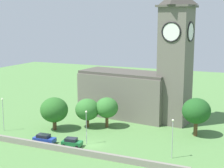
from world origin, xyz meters
TOP-DOWN VIEW (x-y plane):
  - ground_plane at (0.00, 15.00)m, footprint 200.00×200.00m
  - church at (2.60, 22.88)m, footprint 30.19×12.78m
  - quay_barrier at (0.00, -5.81)m, footprint 42.76×0.70m
  - car_blue at (-9.46, -3.13)m, footprint 4.72×2.50m
  - car_green at (-3.23, -2.50)m, footprint 4.32×2.71m
  - streetlamp_west_end at (-22.59, -0.31)m, footprint 0.44×0.44m
  - streetlamp_west_mid at (-1.10, -0.19)m, footprint 0.44×0.44m
  - streetlamp_central at (16.75, -0.30)m, footprint 0.44×0.44m
  - tree_riverside_east at (-2.17, 11.95)m, footprint 5.36×5.36m
  - tree_churchyard at (-12.42, 5.22)m, footprint 6.39×6.39m
  - tree_riverside_west at (-6.40, 10.08)m, footprint 5.69×5.69m
  - tree_by_tower at (18.23, 14.30)m, footprint 6.20×6.20m

SIDE VIEW (x-z plane):
  - ground_plane at x=0.00m, z-range 0.00..0.00m
  - quay_barrier at x=0.00m, z-range 0.00..1.20m
  - car_green at x=-3.23m, z-range 0.01..1.73m
  - car_blue at x=-9.46m, z-range 0.01..1.84m
  - tree_riverside_west at x=-6.40m, z-range 0.87..7.78m
  - streetlamp_west_mid at x=-1.10m, z-range 1.18..8.26m
  - tree_churchyard at x=-12.42m, z-range 0.92..8.57m
  - tree_riverside_east at x=-2.17m, z-range 1.16..8.38m
  - streetlamp_central at x=16.75m, z-range 1.21..8.68m
  - streetlamp_west_end at x=-22.59m, z-range 1.22..8.92m
  - tree_by_tower at x=18.23m, z-range 1.39..9.85m
  - church at x=2.60m, z-range -6.56..25.74m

